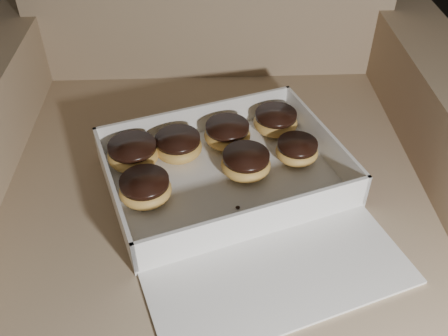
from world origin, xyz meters
TOP-DOWN VIEW (x-y plane):
  - armchair at (0.10, 0.15)m, footprint 0.95×0.80m
  - bakery_box at (0.13, -0.01)m, footprint 0.49×0.53m
  - donut_a at (-0.04, 0.07)m, footprint 0.09×0.09m
  - donut_b at (0.12, 0.12)m, footprint 0.08×0.08m
  - donut_c at (0.03, 0.09)m, footprint 0.08×0.08m
  - donut_d at (0.15, 0.04)m, footprint 0.08×0.08m
  - donut_e at (0.21, 0.16)m, footprint 0.08×0.08m
  - donut_f at (-0.01, -0.02)m, footprint 0.08×0.08m
  - donut_g at (0.24, 0.07)m, footprint 0.07×0.07m
  - crumb_a at (0.13, -0.04)m, footprint 0.01×0.01m
  - crumb_b at (0.10, -0.08)m, footprint 0.01×0.01m
  - crumb_c at (0.21, -0.06)m, footprint 0.01×0.01m

SIDE VIEW (x-z plane):
  - armchair at x=0.10m, z-range -0.18..0.80m
  - crumb_a at x=0.13m, z-range 0.45..0.45m
  - crumb_b at x=0.10m, z-range 0.45..0.45m
  - crumb_c at x=0.21m, z-range 0.45..0.45m
  - bakery_box at x=0.13m, z-range 0.42..0.49m
  - donut_g at x=0.24m, z-range 0.45..0.49m
  - donut_e at x=0.21m, z-range 0.45..0.49m
  - donut_f at x=-0.01m, z-range 0.45..0.49m
  - donut_b at x=0.12m, z-range 0.45..0.49m
  - donut_d at x=0.15m, z-range 0.45..0.49m
  - donut_c at x=0.03m, z-range 0.45..0.49m
  - donut_a at x=-0.04m, z-range 0.45..0.50m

